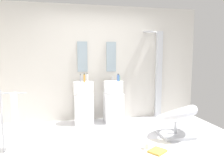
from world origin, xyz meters
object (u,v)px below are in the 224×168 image
pedestal_sink_right (113,101)px  lounge_chair (176,118)px  soap_bottle_white (87,77)px  soap_bottle_grey (81,79)px  shower_column (158,73)px  pedestal_sink_left (84,102)px  soap_bottle_green (119,79)px  towel_rack (12,111)px  magazine_ochre (157,151)px  soap_bottle_amber (84,78)px  soap_bottle_blue (118,78)px  coffee_mug (146,146)px

pedestal_sink_right → lounge_chair: pedestal_sink_right is taller
lounge_chair → soap_bottle_white: bearing=140.6°
pedestal_sink_right → lounge_chair: size_ratio=0.93×
pedestal_sink_right → soap_bottle_grey: bearing=-170.0°
shower_column → soap_bottle_grey: shower_column is taller
soap_bottle_grey → soap_bottle_white: (0.16, 0.26, 0.00)m
pedestal_sink_left → soap_bottle_green: size_ratio=8.01×
towel_rack → soap_bottle_white: size_ratio=5.31×
towel_rack → lounge_chair: bearing=2.1°
magazine_ochre → towel_rack: bearing=132.0°
towel_rack → soap_bottle_amber: bearing=43.6°
lounge_chair → magazine_ochre: bearing=-135.8°
pedestal_sink_left → lounge_chair: size_ratio=0.93×
pedestal_sink_right → magazine_ochre: (0.34, -1.67, -0.45)m
soap_bottle_amber → soap_bottle_blue: soap_bottle_amber is taller
shower_column → soap_bottle_amber: 1.81m
pedestal_sink_right → coffee_mug: 1.60m
magazine_ochre → lounge_chair: bearing=8.7°
pedestal_sink_right → soap_bottle_green: 0.52m
shower_column → lounge_chair: (-0.20, -1.32, -0.73)m
pedestal_sink_right → soap_bottle_amber: soap_bottle_amber is taller
pedestal_sink_right → coffee_mug: size_ratio=10.32×
magazine_ochre → coffee_mug: 0.20m
pedestal_sink_right → soap_bottle_white: size_ratio=5.70×
soap_bottle_amber → soap_bottle_white: 0.25m
lounge_chair → soap_bottle_amber: 1.97m
coffee_mug → pedestal_sink_left: bearing=119.6°
pedestal_sink_right → shower_column: size_ratio=0.50×
pedestal_sink_right → soap_bottle_grey: 0.90m
soap_bottle_green → coffee_mug: bearing=-86.9°
soap_bottle_green → soap_bottle_amber: bearing=-172.6°
lounge_chair → coffee_mug: bearing=-149.0°
soap_bottle_grey → shower_column: bearing=10.5°
magazine_ochre → coffee_mug: (-0.13, 0.14, 0.03)m
coffee_mug → soap_bottle_amber: bearing=121.0°
pedestal_sink_left → towel_rack: (-1.13, -1.20, 0.15)m
soap_bottle_blue → shower_column: bearing=14.7°
soap_bottle_green → shower_column: bearing=12.6°
pedestal_sink_left → soap_bottle_amber: 0.54m
pedestal_sink_left → towel_rack: pedestal_sink_left is taller
magazine_ochre → soap_bottle_grey: (-1.07, 1.54, 0.98)m
pedestal_sink_right → soap_bottle_blue: (0.09, -0.05, 0.52)m
soap_bottle_grey → soap_bottle_white: soap_bottle_white is taller
pedestal_sink_right → towel_rack: (-1.79, -1.20, 0.15)m
pedestal_sink_right → towel_rack: pedestal_sink_right is taller
lounge_chair → soap_bottle_blue: soap_bottle_blue is taller
magazine_ochre → soap_bottle_grey: 2.12m
towel_rack → soap_bottle_grey: size_ratio=5.38×
soap_bottle_blue → soap_bottle_white: 0.69m
coffee_mug → soap_bottle_blue: size_ratio=0.59×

